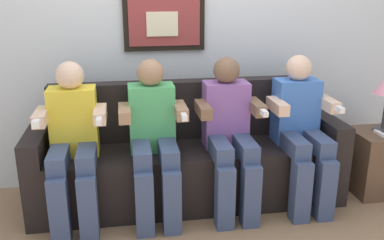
# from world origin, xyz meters

# --- Properties ---
(ground_plane) EXTENTS (6.12, 6.12, 0.00)m
(ground_plane) POSITION_xyz_m (0.00, 0.00, 0.00)
(ground_plane) COLOR #8C6B4C
(back_wall_assembly) EXTENTS (4.71, 0.10, 2.60)m
(back_wall_assembly) POSITION_xyz_m (-0.00, 0.76, 1.30)
(back_wall_assembly) COLOR silver
(back_wall_assembly) RESTS_ON ground_plane
(couch) EXTENTS (2.31, 0.58, 0.90)m
(couch) POSITION_xyz_m (0.00, 0.33, 0.31)
(couch) COLOR black
(couch) RESTS_ON ground_plane
(person_leftmost) EXTENTS (0.46, 0.56, 1.11)m
(person_leftmost) POSITION_xyz_m (-0.81, 0.16, 0.61)
(person_leftmost) COLOR yellow
(person_leftmost) RESTS_ON ground_plane
(person_left_center) EXTENTS (0.46, 0.56, 1.11)m
(person_left_center) POSITION_xyz_m (-0.27, 0.16, 0.61)
(person_left_center) COLOR #4CB266
(person_left_center) RESTS_ON ground_plane
(person_right_center) EXTENTS (0.46, 0.56, 1.11)m
(person_right_center) POSITION_xyz_m (0.27, 0.16, 0.61)
(person_right_center) COLOR #8C59A5
(person_right_center) RESTS_ON ground_plane
(person_rightmost) EXTENTS (0.46, 0.56, 1.11)m
(person_rightmost) POSITION_xyz_m (0.81, 0.16, 0.61)
(person_rightmost) COLOR #3F72CC
(person_rightmost) RESTS_ON ground_plane
(side_table_right) EXTENTS (0.40, 0.40, 0.50)m
(side_table_right) POSITION_xyz_m (1.51, 0.22, 0.25)
(side_table_right) COLOR brown
(side_table_right) RESTS_ON ground_plane
(spare_remote_on_table) EXTENTS (0.04, 0.13, 0.02)m
(spare_remote_on_table) POSITION_xyz_m (1.46, 0.17, 0.51)
(spare_remote_on_table) COLOR white
(spare_remote_on_table) RESTS_ON side_table_right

